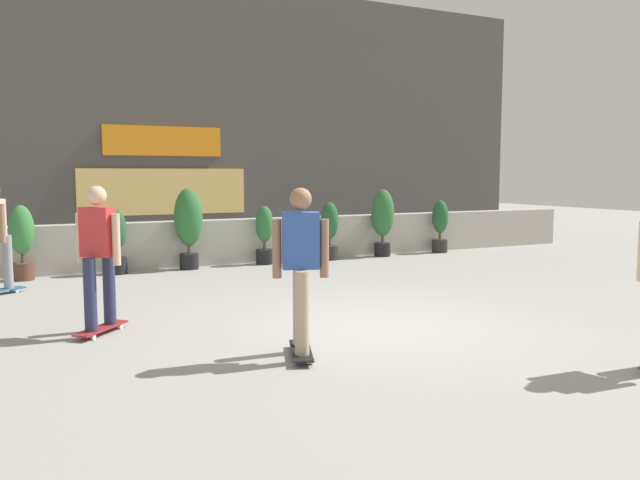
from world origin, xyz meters
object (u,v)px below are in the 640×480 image
(potted_plant_7, at_px, (440,225))
(skater_by_wall_left, at_px, (99,252))
(potted_plant_3, at_px, (188,222))
(potted_plant_6, at_px, (383,217))
(potted_plant_1, at_px, (22,239))
(potted_plant_4, at_px, (265,234))
(potted_plant_2, at_px, (116,240))
(skater_far_right, at_px, (301,264))
(potted_plant_5, at_px, (330,229))

(potted_plant_7, height_order, skater_by_wall_left, skater_by_wall_left)
(potted_plant_3, distance_m, potted_plant_7, 5.94)
(potted_plant_6, bearing_deg, skater_by_wall_left, -145.63)
(potted_plant_1, bearing_deg, potted_plant_4, 0.00)
(potted_plant_4, height_order, potted_plant_7, potted_plant_7)
(potted_plant_2, relative_size, potted_plant_7, 0.98)
(potted_plant_1, height_order, potted_plant_2, potted_plant_1)
(potted_plant_3, distance_m, potted_plant_6, 4.37)
(potted_plant_3, bearing_deg, potted_plant_1, -180.00)
(potted_plant_3, height_order, potted_plant_4, potted_plant_3)
(potted_plant_4, height_order, skater_far_right, skater_far_right)
(potted_plant_3, bearing_deg, potted_plant_4, 0.00)
(potted_plant_3, height_order, skater_far_right, skater_far_right)
(potted_plant_1, xyz_separation_m, skater_far_right, (2.32, -6.40, 0.22))
(potted_plant_5, bearing_deg, skater_far_right, -119.56)
(potted_plant_4, distance_m, skater_far_right, 6.76)
(potted_plant_1, relative_size, potted_plant_6, 0.87)
(potted_plant_1, bearing_deg, potted_plant_5, 0.00)
(potted_plant_6, bearing_deg, potted_plant_2, 180.00)
(potted_plant_3, distance_m, skater_far_right, 6.43)
(potted_plant_1, height_order, skater_far_right, skater_far_right)
(potted_plant_3, xyz_separation_m, potted_plant_7, (5.94, 0.00, -0.26))
(potted_plant_2, xyz_separation_m, potted_plant_3, (1.34, -0.00, 0.28))
(potted_plant_2, distance_m, skater_far_right, 6.45)
(potted_plant_3, height_order, potted_plant_5, potted_plant_3)
(skater_far_right, bearing_deg, potted_plant_4, 71.46)
(potted_plant_2, xyz_separation_m, skater_far_right, (0.76, -6.40, 0.31))
(potted_plant_2, bearing_deg, potted_plant_4, -0.00)
(potted_plant_1, xyz_separation_m, potted_plant_3, (2.91, 0.00, 0.19))
(potted_plant_5, relative_size, potted_plant_7, 1.01)
(potted_plant_2, distance_m, skater_by_wall_left, 4.62)
(potted_plant_4, bearing_deg, potted_plant_6, 0.00)
(potted_plant_1, bearing_deg, potted_plant_6, 0.00)
(potted_plant_5, bearing_deg, potted_plant_1, 180.00)
(potted_plant_7, relative_size, skater_far_right, 0.72)
(potted_plant_2, xyz_separation_m, skater_by_wall_left, (-0.90, -4.52, 0.31))
(potted_plant_1, xyz_separation_m, potted_plant_6, (7.27, 0.00, 0.14))
(potted_plant_3, bearing_deg, skater_far_right, -95.24)
(potted_plant_5, height_order, skater_far_right, skater_far_right)
(potted_plant_6, height_order, potted_plant_7, potted_plant_6)
(potted_plant_1, distance_m, potted_plant_4, 4.47)
(potted_plant_3, relative_size, potted_plant_4, 1.31)
(potted_plant_4, height_order, skater_by_wall_left, skater_by_wall_left)
(skater_by_wall_left, bearing_deg, potted_plant_2, 78.69)
(potted_plant_2, relative_size, potted_plant_5, 0.97)
(potted_plant_5, distance_m, skater_by_wall_left, 6.96)
(skater_far_right, bearing_deg, potted_plant_3, 84.76)
(potted_plant_6, relative_size, skater_by_wall_left, 0.88)
(potted_plant_3, bearing_deg, potted_plant_6, 0.00)
(potted_plant_5, distance_m, skater_far_right, 7.36)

